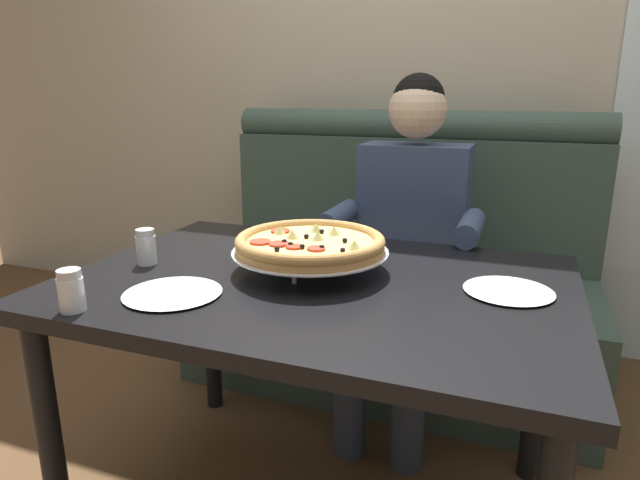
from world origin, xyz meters
TOP-DOWN VIEW (x-y plane):
  - back_wall_with_window at (0.00, 1.49)m, footprint 6.00×0.12m
  - booth_bench at (0.00, 0.92)m, footprint 1.64×0.78m
  - dining_table at (0.00, 0.00)m, footprint 1.31×0.91m
  - diner_main at (0.11, 0.66)m, footprint 0.54×0.64m
  - pizza at (-0.04, 0.05)m, footprint 0.43×0.43m
  - shaker_parmesan at (-0.50, -0.05)m, footprint 0.06×0.06m
  - shaker_oregano at (-0.43, -0.40)m, footprint 0.06×0.06m
  - plate_near_left at (-0.28, -0.24)m, footprint 0.24×0.24m
  - plate_near_right at (0.48, 0.07)m, footprint 0.22×0.22m

SIDE VIEW (x-z plane):
  - booth_bench at x=0.00m, z-range -0.17..0.96m
  - dining_table at x=0.00m, z-range 0.28..1.02m
  - diner_main at x=0.11m, z-range 0.07..1.35m
  - plate_near_left at x=-0.28m, z-range 0.73..0.75m
  - plate_near_right at x=0.48m, z-range 0.73..0.75m
  - shaker_oregano at x=-0.43m, z-range 0.73..0.82m
  - shaker_parmesan at x=-0.50m, z-range 0.72..0.83m
  - pizza at x=-0.04m, z-range 0.75..0.86m
  - back_wall_with_window at x=0.00m, z-range 0.00..2.80m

